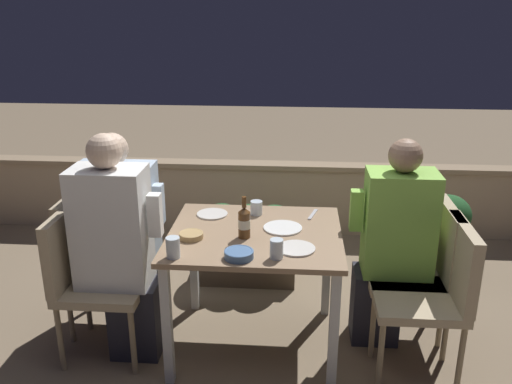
% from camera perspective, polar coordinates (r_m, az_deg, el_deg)
% --- Properties ---
extents(ground_plane, '(16.00, 16.00, 0.00)m').
position_cam_1_polar(ground_plane, '(3.44, -0.09, -15.65)').
color(ground_plane, '#847056').
extents(parapet_wall, '(9.00, 0.18, 0.63)m').
position_cam_1_polar(parapet_wall, '(4.87, 1.54, -0.47)').
color(parapet_wall, tan).
rests_on(parapet_wall, ground_plane).
extents(dining_table, '(0.98, 0.86, 0.74)m').
position_cam_1_polar(dining_table, '(3.11, -0.09, -5.89)').
color(dining_table, '#937556').
rests_on(dining_table, ground_plane).
extents(planter_hedge, '(0.72, 0.47, 0.57)m').
position_cam_1_polar(planter_hedge, '(4.02, -0.92, -4.86)').
color(planter_hedge, brown).
rests_on(planter_hedge, ground_plane).
extents(chair_left_near, '(0.48, 0.47, 0.88)m').
position_cam_1_polar(chair_left_near, '(3.26, -17.44, -7.82)').
color(chair_left_near, tan).
rests_on(chair_left_near, ground_plane).
extents(person_white_polo, '(0.49, 0.26, 1.33)m').
position_cam_1_polar(person_white_polo, '(3.14, -14.25, -5.81)').
color(person_white_polo, '#282833').
rests_on(person_white_polo, ground_plane).
extents(chair_left_far, '(0.48, 0.47, 0.88)m').
position_cam_1_polar(chair_left_far, '(3.51, -16.69, -5.75)').
color(chair_left_far, tan).
rests_on(chair_left_far, ground_plane).
extents(person_blue_shirt, '(0.51, 0.26, 1.26)m').
position_cam_1_polar(person_blue_shirt, '(3.41, -13.65, -4.39)').
color(person_blue_shirt, '#282833').
rests_on(person_blue_shirt, ground_plane).
extents(chair_right_near, '(0.48, 0.47, 0.88)m').
position_cam_1_polar(chair_right_near, '(3.12, 18.56, -9.22)').
color(chair_right_near, tan).
rests_on(chair_right_near, ground_plane).
extents(chair_right_far, '(0.48, 0.47, 0.88)m').
position_cam_1_polar(chair_right_far, '(3.36, 17.38, -7.00)').
color(chair_right_far, tan).
rests_on(chair_right_far, ground_plane).
extents(person_green_blouse, '(0.48, 0.26, 1.27)m').
position_cam_1_polar(person_green_blouse, '(3.27, 14.09, -5.30)').
color(person_green_blouse, '#282833').
rests_on(person_green_blouse, ground_plane).
extents(beer_bottle, '(0.07, 0.07, 0.24)m').
position_cam_1_polar(beer_bottle, '(2.98, -1.25, -3.18)').
color(beer_bottle, brown).
rests_on(beer_bottle, dining_table).
extents(plate_0, '(0.20, 0.20, 0.01)m').
position_cam_1_polar(plate_0, '(2.88, 4.25, -5.94)').
color(plate_0, silver).
rests_on(plate_0, dining_table).
extents(plate_1, '(0.22, 0.22, 0.01)m').
position_cam_1_polar(plate_1, '(3.12, 2.83, -3.79)').
color(plate_1, white).
rests_on(plate_1, dining_table).
extents(plate_2, '(0.19, 0.19, 0.01)m').
position_cam_1_polar(plate_2, '(3.33, -4.63, -2.32)').
color(plate_2, silver).
rests_on(plate_2, dining_table).
extents(bowl_0, '(0.15, 0.15, 0.04)m').
position_cam_1_polar(bowl_0, '(2.77, -1.81, -6.51)').
color(bowl_0, '#4C709E').
rests_on(bowl_0, dining_table).
extents(bowl_1, '(0.13, 0.13, 0.03)m').
position_cam_1_polar(bowl_1, '(3.01, -6.85, -4.52)').
color(bowl_1, tan).
rests_on(bowl_1, dining_table).
extents(glass_cup_0, '(0.07, 0.07, 0.09)m').
position_cam_1_polar(glass_cup_0, '(3.31, 0.04, -1.67)').
color(glass_cup_0, silver).
rests_on(glass_cup_0, dining_table).
extents(glass_cup_1, '(0.07, 0.07, 0.10)m').
position_cam_1_polar(glass_cup_1, '(2.76, 2.18, -6.00)').
color(glass_cup_1, silver).
rests_on(glass_cup_1, dining_table).
extents(glass_cup_2, '(0.07, 0.07, 0.11)m').
position_cam_1_polar(glass_cup_2, '(2.79, -8.73, -5.80)').
color(glass_cup_2, silver).
rests_on(glass_cup_2, dining_table).
extents(fork_0, '(0.07, 0.17, 0.01)m').
position_cam_1_polar(fork_0, '(3.34, 6.00, -2.36)').
color(fork_0, silver).
rests_on(fork_0, dining_table).
extents(potted_plant, '(0.32, 0.32, 0.70)m').
position_cam_1_polar(potted_plant, '(4.10, 19.39, -3.93)').
color(potted_plant, '#B2A899').
rests_on(potted_plant, ground_plane).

